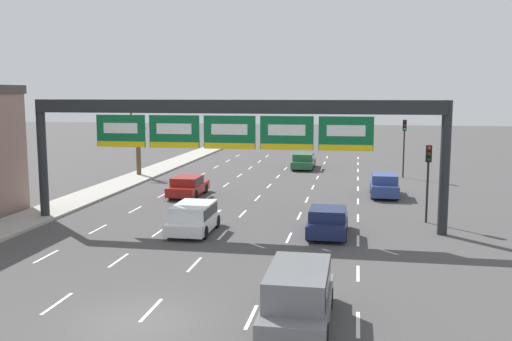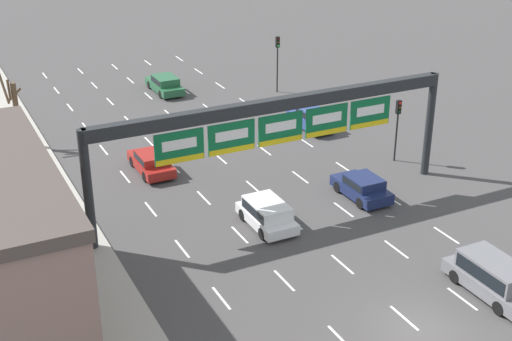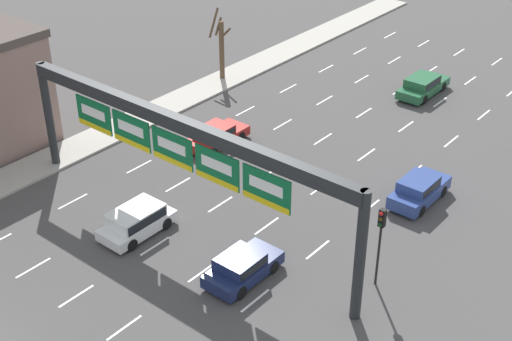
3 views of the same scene
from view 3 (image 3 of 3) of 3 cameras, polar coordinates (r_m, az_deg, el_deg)
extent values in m
cube|color=white|center=(41.18, -14.43, -2.40)|extent=(0.12, 2.00, 0.01)
cube|color=white|center=(43.76, -9.32, 0.31)|extent=(0.12, 2.00, 0.01)
cube|color=white|center=(46.73, -4.82, 2.70)|extent=(0.12, 2.00, 0.01)
cube|color=white|center=(50.03, -0.87, 4.78)|extent=(0.12, 2.00, 0.01)
cube|color=white|center=(53.59, 2.59, 6.57)|extent=(0.12, 2.00, 0.01)
cube|color=white|center=(57.36, 5.63, 8.12)|extent=(0.12, 2.00, 0.01)
cube|color=white|center=(61.31, 8.31, 9.45)|extent=(0.12, 2.00, 0.01)
cube|color=white|center=(65.41, 10.67, 10.60)|extent=(0.12, 2.00, 0.01)
cube|color=white|center=(36.68, -17.38, -7.45)|extent=(0.12, 2.00, 0.01)
cube|color=white|center=(38.92, -11.44, -4.11)|extent=(0.12, 2.00, 0.01)
cube|color=white|center=(41.63, -6.25, -1.13)|extent=(0.12, 2.00, 0.01)
cube|color=white|center=(44.75, -1.75, 1.46)|extent=(0.12, 2.00, 0.01)
cube|color=white|center=(48.18, 2.14, 3.70)|extent=(0.12, 2.00, 0.01)
cube|color=white|center=(51.87, 5.52, 5.61)|extent=(0.12, 2.00, 0.01)
cube|color=white|center=(55.76, 8.45, 7.25)|extent=(0.12, 2.00, 0.01)
cube|color=white|center=(59.82, 11.01, 8.66)|extent=(0.12, 2.00, 0.01)
cube|color=white|center=(64.01, 13.26, 9.87)|extent=(0.12, 2.00, 0.01)
cube|color=white|center=(34.44, -14.18, -9.72)|extent=(0.12, 2.00, 0.01)
cube|color=white|center=(36.81, -8.08, -6.00)|extent=(0.12, 2.00, 0.01)
cube|color=white|center=(39.67, -2.87, -2.72)|extent=(0.12, 2.00, 0.01)
cube|color=white|center=(42.93, 1.58, 0.11)|extent=(0.12, 2.00, 0.01)
cube|color=white|center=(46.50, 5.37, 2.52)|extent=(0.12, 2.00, 0.01)
cube|color=white|center=(50.31, 8.62, 4.57)|extent=(0.12, 2.00, 0.01)
cube|color=white|center=(54.31, 11.41, 6.32)|extent=(0.12, 2.00, 0.01)
cube|color=white|center=(58.47, 13.83, 7.81)|extent=(0.12, 2.00, 0.01)
cube|color=white|center=(62.75, 15.94, 9.08)|extent=(0.12, 2.00, 0.01)
cube|color=white|center=(32.38, -10.49, -12.26)|extent=(0.12, 2.00, 0.01)
cube|color=white|center=(34.89, -4.30, -8.09)|extent=(0.12, 2.00, 0.01)
cube|color=white|center=(37.90, 0.87, -4.46)|extent=(0.12, 2.00, 0.01)
cube|color=white|center=(41.29, 5.20, -1.36)|extent=(0.12, 2.00, 0.01)
cube|color=white|center=(44.99, 8.83, 1.25)|extent=(0.12, 2.00, 0.01)
cube|color=white|center=(48.92, 11.90, 3.46)|extent=(0.12, 2.00, 0.01)
cube|color=white|center=(53.03, 14.52, 5.32)|extent=(0.12, 2.00, 0.01)
cube|color=white|center=(57.28, 16.76, 6.90)|extent=(0.12, 2.00, 0.01)
cube|color=white|center=(61.64, 18.71, 8.25)|extent=(0.12, 2.00, 0.01)
cube|color=white|center=(33.19, -0.07, -10.37)|extent=(0.12, 2.00, 0.01)
cube|color=white|center=(36.34, 4.97, -6.33)|extent=(0.12, 2.00, 0.01)
cube|color=white|center=(39.87, 9.09, -2.94)|extent=(0.12, 2.00, 0.01)
cube|color=white|center=(43.68, 12.51, -0.10)|extent=(0.12, 2.00, 0.01)
cube|color=white|center=(47.72, 15.35, 2.27)|extent=(0.12, 2.00, 0.01)
cube|color=white|center=(51.92, 17.76, 4.26)|extent=(0.12, 2.00, 0.01)
cube|color=white|center=(56.26, 19.80, 5.94)|extent=(0.12, 2.00, 0.01)
cylinder|color=#232628|center=(43.59, -16.25, 4.24)|extent=(0.49, 0.49, 6.62)
cylinder|color=#232628|center=(30.60, 8.32, -6.87)|extent=(0.49, 0.49, 6.62)
cube|color=#232628|center=(34.69, -6.44, 3.85)|extent=(21.40, 0.60, 0.70)
cube|color=#0C6033|center=(39.13, -12.83, 4.36)|extent=(2.70, 0.08, 1.70)
cube|color=white|center=(39.04, -12.90, 4.53)|extent=(1.89, 0.02, 0.55)
cube|color=yellow|center=(39.41, -12.76, 3.42)|extent=(2.64, 0.02, 0.31)
cube|color=#0C6033|center=(37.04, -9.93, 3.13)|extent=(2.70, 0.08, 1.70)
cube|color=white|center=(36.95, -10.01, 3.32)|extent=(1.89, 0.02, 0.55)
cube|color=yellow|center=(37.34, -9.89, 2.16)|extent=(2.64, 0.02, 0.31)
cube|color=#0C6033|center=(35.08, -6.71, 1.76)|extent=(2.70, 0.08, 1.70)
cube|color=white|center=(34.98, -6.78, 1.95)|extent=(1.89, 0.02, 0.55)
cube|color=yellow|center=(35.40, -6.70, 0.74)|extent=(2.64, 0.02, 0.31)
cube|color=#0C6033|center=(33.27, -3.13, 0.22)|extent=(2.70, 0.08, 1.70)
cube|color=white|center=(33.16, -3.19, 0.42)|extent=(1.89, 0.02, 0.55)
cube|color=yellow|center=(33.60, -3.15, -0.84)|extent=(2.64, 0.02, 0.31)
cube|color=#0C6033|center=(31.63, 0.84, -1.48)|extent=(2.70, 0.08, 1.70)
cube|color=white|center=(31.51, 0.79, -1.28)|extent=(1.89, 0.02, 0.55)
cube|color=yellow|center=(31.97, 0.78, -2.58)|extent=(2.64, 0.02, 0.31)
cube|color=#235B38|center=(53.85, 13.23, 6.48)|extent=(1.89, 4.89, 0.62)
cube|color=#235B38|center=(53.36, 13.16, 6.99)|extent=(1.74, 2.54, 0.61)
cube|color=black|center=(53.36, 13.16, 6.99)|extent=(1.78, 2.34, 0.44)
cylinder|color=black|center=(55.48, 13.14, 7.01)|extent=(0.22, 0.66, 0.66)
cylinder|color=black|center=(54.83, 14.72, 6.51)|extent=(0.22, 0.66, 0.66)
cylinder|color=black|center=(53.05, 11.66, 6.08)|extent=(0.22, 0.66, 0.66)
cylinder|color=black|center=(52.37, 13.29, 5.55)|extent=(0.22, 0.66, 0.66)
cube|color=navy|center=(40.67, 12.94, -1.69)|extent=(1.78, 4.27, 0.75)
cube|color=navy|center=(40.12, 12.87, -1.03)|extent=(1.64, 2.22, 0.59)
cube|color=black|center=(40.12, 12.87, -1.03)|extent=(1.67, 2.04, 0.43)
cylinder|color=black|center=(42.08, 12.76, -0.88)|extent=(0.22, 0.66, 0.66)
cylinder|color=black|center=(41.53, 14.70, -1.61)|extent=(0.22, 0.66, 0.66)
cylinder|color=black|center=(40.10, 11.03, -2.37)|extent=(0.22, 0.66, 0.66)
cylinder|color=black|center=(39.53, 13.05, -3.15)|extent=(0.22, 0.66, 0.66)
cube|color=#19234C|center=(34.15, -1.02, -7.89)|extent=(1.87, 4.03, 0.63)
cube|color=#19234C|center=(33.64, -1.30, -7.29)|extent=(1.72, 2.10, 0.56)
cube|color=black|center=(33.64, -1.30, -7.29)|extent=(1.76, 1.93, 0.40)
cylinder|color=black|center=(35.42, -0.80, -6.64)|extent=(0.22, 0.66, 0.66)
cylinder|color=black|center=(34.58, 1.37, -7.72)|extent=(0.22, 0.66, 0.66)
cylinder|color=black|center=(34.01, -3.45, -8.54)|extent=(0.22, 0.66, 0.66)
cylinder|color=black|center=(33.13, -1.25, -9.72)|extent=(0.22, 0.66, 0.66)
cube|color=maroon|center=(45.46, -3.13, 2.64)|extent=(1.87, 4.36, 0.61)
cube|color=maroon|center=(45.02, -3.37, 3.17)|extent=(1.72, 2.27, 0.55)
cube|color=black|center=(45.02, -3.37, 3.17)|extent=(1.76, 2.09, 0.39)
cylinder|color=black|center=(46.90, -2.82, 3.34)|extent=(0.22, 0.66, 0.66)
cylinder|color=black|center=(45.91, -1.24, 2.73)|extent=(0.22, 0.66, 0.66)
cylinder|color=black|center=(45.23, -5.03, 2.16)|extent=(0.22, 0.66, 0.66)
cylinder|color=black|center=(44.19, -3.44, 1.50)|extent=(0.22, 0.66, 0.66)
cube|color=silver|center=(37.63, -9.48, -4.34)|extent=(1.92, 4.04, 0.57)
cube|color=silver|center=(37.25, -9.61, -3.56)|extent=(1.77, 2.83, 0.71)
cube|color=black|center=(37.25, -9.61, -3.56)|extent=(1.81, 2.60, 0.51)
cylinder|color=black|center=(38.91, -9.02, -3.27)|extent=(0.22, 0.66, 0.66)
cylinder|color=black|center=(37.82, -7.22, -4.22)|extent=(0.22, 0.66, 0.66)
cylinder|color=black|center=(37.67, -11.72, -4.83)|extent=(0.22, 0.66, 0.66)
cylinder|color=black|center=(36.54, -9.94, -5.87)|extent=(0.22, 0.66, 0.66)
cylinder|color=black|center=(33.57, 9.75, -6.73)|extent=(0.12, 0.12, 3.30)
cube|color=black|center=(32.36, 10.07, -3.76)|extent=(0.30, 0.24, 0.90)
sphere|color=red|center=(32.10, 10.00, -3.42)|extent=(0.20, 0.20, 0.20)
sphere|color=#412F0C|center=(32.26, 9.95, -3.86)|extent=(0.20, 0.20, 0.20)
sphere|color=#0E3515|center=(32.43, 9.91, -4.30)|extent=(0.20, 0.20, 0.20)
cylinder|color=brown|center=(54.29, -2.76, 9.60)|extent=(0.38, 0.38, 4.45)
cylinder|color=brown|center=(53.88, -3.03, 11.44)|extent=(0.22, 0.75, 1.32)
cylinder|color=brown|center=(53.91, -3.41, 11.71)|extent=(0.44, 1.41, 1.99)
cylinder|color=brown|center=(54.16, -2.43, 10.94)|extent=(1.06, 0.27, 1.00)
camera|label=1|loc=(23.03, -56.54, -26.90)|focal=40.00mm
camera|label=2|loc=(41.54, -67.08, 8.30)|focal=50.00mm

